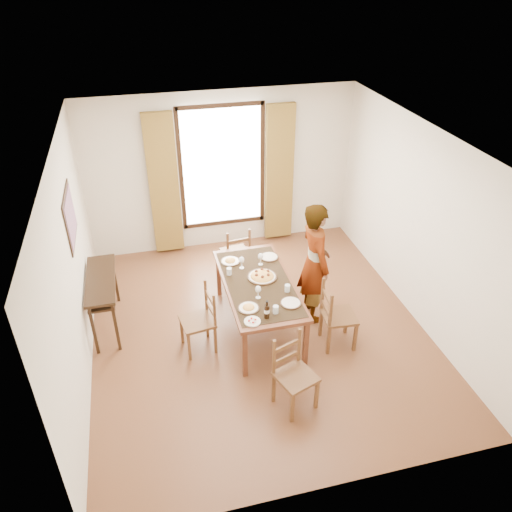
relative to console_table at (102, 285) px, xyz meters
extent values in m
plane|color=#562D1A|center=(2.03, -0.60, -0.68)|extent=(5.00, 5.00, 0.00)
cube|color=beige|center=(2.03, 1.90, 0.67)|extent=(4.50, 0.10, 2.70)
cube|color=beige|center=(2.03, -3.10, 0.67)|extent=(4.50, 0.10, 2.70)
cube|color=beige|center=(-0.22, -0.60, 0.67)|extent=(0.10, 5.00, 2.70)
cube|color=beige|center=(4.28, -0.60, 0.67)|extent=(0.10, 5.00, 2.70)
cube|color=white|center=(2.03, -0.60, 2.04)|extent=(4.50, 5.00, 0.04)
cube|color=white|center=(2.03, 1.87, 0.77)|extent=(1.30, 0.04, 2.00)
cube|color=brown|center=(1.05, 1.81, 0.57)|extent=(0.48, 0.10, 2.40)
cube|color=brown|center=(3.01, 1.81, 0.57)|extent=(0.48, 0.10, 2.40)
cube|color=black|center=(-0.21, 0.00, 1.07)|extent=(0.02, 0.86, 0.66)
cube|color=red|center=(-0.20, 0.00, 1.07)|extent=(0.01, 0.76, 0.56)
cube|color=black|center=(0.00, 0.00, 0.10)|extent=(0.38, 1.20, 0.04)
cube|color=black|center=(0.00, 0.00, -0.02)|extent=(0.34, 1.10, 0.03)
cube|color=black|center=(-0.14, -0.55, -0.30)|extent=(0.04, 0.04, 0.76)
cube|color=black|center=(-0.14, 0.55, -0.30)|extent=(0.04, 0.04, 0.76)
cube|color=black|center=(0.14, -0.55, -0.30)|extent=(0.04, 0.04, 0.76)
cube|color=black|center=(0.14, 0.55, -0.30)|extent=(0.04, 0.04, 0.76)
cube|color=#5B2E1E|center=(2.04, -0.54, 0.04)|extent=(0.90, 1.87, 0.05)
cube|color=black|center=(2.04, -0.54, 0.07)|extent=(0.83, 1.72, 0.01)
cube|color=#5B2E1E|center=(1.65, -1.41, -0.33)|extent=(0.06, 0.06, 0.70)
cube|color=#5B2E1E|center=(1.65, 0.34, -0.33)|extent=(0.06, 0.06, 0.70)
cube|color=#5B2E1E|center=(2.43, -1.41, -0.33)|extent=(0.06, 0.06, 0.70)
cube|color=#5B2E1E|center=(2.43, 0.34, -0.33)|extent=(0.06, 0.06, 0.70)
cube|color=brown|center=(1.17, -0.77, -0.24)|extent=(0.47, 0.47, 0.04)
cube|color=brown|center=(0.97, -0.62, -0.46)|extent=(0.04, 0.04, 0.44)
cube|color=brown|center=(1.32, -0.57, -0.46)|extent=(0.04, 0.04, 0.44)
cube|color=brown|center=(1.02, -0.97, -0.46)|extent=(0.04, 0.04, 0.44)
cube|color=brown|center=(1.37, -0.92, -0.46)|extent=(0.04, 0.04, 0.44)
cube|color=brown|center=(1.33, -0.57, 0.00)|extent=(0.04, 0.04, 0.49)
cube|color=brown|center=(1.38, -0.92, 0.00)|extent=(0.04, 0.04, 0.49)
cube|color=brown|center=(1.35, -0.74, -0.09)|extent=(0.08, 0.35, 0.05)
cube|color=brown|center=(1.35, -0.74, 0.08)|extent=(0.08, 0.35, 0.05)
cube|color=brown|center=(2.00, 0.77, -0.24)|extent=(0.46, 0.46, 0.04)
cube|color=brown|center=(2.15, 0.97, -0.46)|extent=(0.04, 0.04, 0.44)
cube|color=brown|center=(2.19, 0.62, -0.46)|extent=(0.04, 0.04, 0.44)
cube|color=brown|center=(1.80, 0.92, -0.46)|extent=(0.04, 0.04, 0.44)
cube|color=brown|center=(1.84, 0.58, -0.46)|extent=(0.04, 0.04, 0.44)
cube|color=brown|center=(2.19, 0.61, 0.00)|extent=(0.04, 0.04, 0.49)
cube|color=brown|center=(1.85, 0.57, 0.00)|extent=(0.04, 0.04, 0.49)
cube|color=brown|center=(2.02, 0.59, -0.10)|extent=(0.35, 0.07, 0.05)
cube|color=brown|center=(2.02, 0.59, 0.08)|extent=(0.35, 0.07, 0.05)
cube|color=brown|center=(2.11, -2.01, -0.24)|extent=(0.53, 0.53, 0.04)
cube|color=brown|center=(2.00, -2.23, -0.46)|extent=(0.04, 0.04, 0.44)
cube|color=brown|center=(1.88, -1.90, -0.46)|extent=(0.04, 0.04, 0.44)
cube|color=brown|center=(2.33, -2.11, -0.46)|extent=(0.04, 0.04, 0.44)
cube|color=brown|center=(2.21, -1.78, -0.46)|extent=(0.04, 0.04, 0.44)
cube|color=brown|center=(1.88, -1.89, 0.00)|extent=(0.04, 0.04, 0.49)
cube|color=brown|center=(2.21, -1.77, 0.00)|extent=(0.04, 0.04, 0.49)
cube|color=brown|center=(2.04, -1.83, -0.09)|extent=(0.34, 0.14, 0.05)
cube|color=brown|center=(2.04, -1.83, 0.08)|extent=(0.34, 0.14, 0.05)
cube|color=brown|center=(2.98, -1.13, -0.23)|extent=(0.45, 0.45, 0.04)
cube|color=brown|center=(3.15, -1.32, -0.46)|extent=(0.04, 0.04, 0.45)
cube|color=brown|center=(2.79, -1.30, -0.46)|extent=(0.04, 0.04, 0.45)
cube|color=brown|center=(3.18, -0.96, -0.46)|extent=(0.04, 0.04, 0.45)
cube|color=brown|center=(2.82, -0.94, -0.46)|extent=(0.04, 0.04, 0.45)
cube|color=brown|center=(2.78, -1.30, 0.02)|extent=(0.04, 0.04, 0.50)
cube|color=brown|center=(2.81, -0.93, 0.02)|extent=(0.04, 0.04, 0.50)
cube|color=brown|center=(2.79, -1.11, -0.08)|extent=(0.05, 0.36, 0.05)
cube|color=brown|center=(2.79, -1.11, 0.10)|extent=(0.05, 0.36, 0.05)
imported|color=gray|center=(2.86, -0.46, 0.20)|extent=(0.69, 0.49, 1.78)
cylinder|color=silver|center=(2.36, -0.83, 0.12)|extent=(0.07, 0.07, 0.10)
cylinder|color=silver|center=(1.70, -0.26, 0.12)|extent=(0.07, 0.07, 0.10)
cylinder|color=silver|center=(2.09, -1.22, 0.12)|extent=(0.07, 0.07, 0.10)
camera|label=1|loc=(0.69, -5.82, 3.90)|focal=35.00mm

